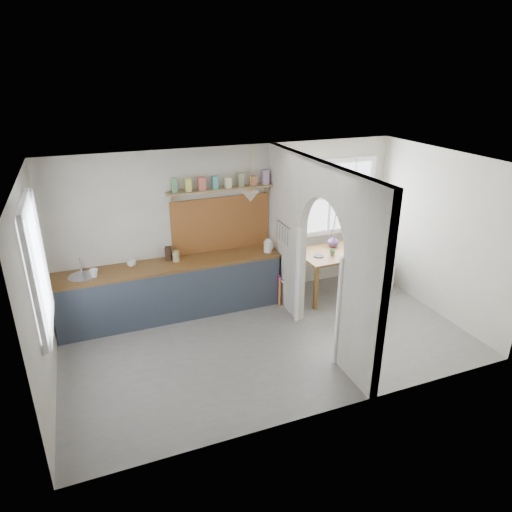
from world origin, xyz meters
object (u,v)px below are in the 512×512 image
object	(u,v)px
chair_left	(286,274)
vase	(333,241)
kettle	(268,246)
chair_right	(379,262)
dining_table	(334,273)

from	to	relation	value
chair_left	vase	world-z (taller)	vase
chair_left	kettle	xyz separation A→B (m)	(-0.30, 0.09, 0.53)
chair_left	kettle	distance (m)	0.61
kettle	vase	size ratio (longest dim) A/B	1.05
chair_right	chair_left	bearing A→B (deg)	94.56
chair_left	vase	size ratio (longest dim) A/B	4.69
chair_left	chair_right	bearing A→B (deg)	65.82
kettle	chair_right	bearing A→B (deg)	14.71
dining_table	chair_right	distance (m)	0.91
vase	dining_table	bearing A→B (deg)	-109.71
dining_table	chair_left	distance (m)	0.89
chair_left	kettle	world-z (taller)	kettle
chair_right	kettle	size ratio (longest dim) A/B	4.45
kettle	vase	bearing A→B (deg)	22.41
chair_right	vase	size ratio (longest dim) A/B	4.65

